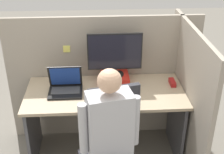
# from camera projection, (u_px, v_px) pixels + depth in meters

# --- Properties ---
(cubicle_panel_back) EXTENTS (2.05, 0.05, 1.40)m
(cubicle_panel_back) POSITION_uv_depth(u_px,v_px,m) (104.00, 79.00, 3.40)
(cubicle_panel_back) COLOR gray
(cubicle_panel_back) RESTS_ON ground
(cubicle_panel_right) EXTENTS (0.04, 1.33, 1.40)m
(cubicle_panel_right) POSITION_uv_depth(u_px,v_px,m) (187.00, 98.00, 3.06)
(cubicle_panel_right) COLOR gray
(cubicle_panel_right) RESTS_ON ground
(desk) EXTENTS (1.55, 0.69, 0.76)m
(desk) POSITION_uv_depth(u_px,v_px,m) (105.00, 107.00, 3.13)
(desk) COLOR tan
(desk) RESTS_ON ground
(paper_box) EXTENTS (0.28, 0.24, 0.09)m
(paper_box) POSITION_uv_depth(u_px,v_px,m) (115.00, 78.00, 3.20)
(paper_box) COLOR red
(paper_box) RESTS_ON desk
(monitor) EXTENTS (0.54, 0.18, 0.44)m
(monitor) POSITION_uv_depth(u_px,v_px,m) (115.00, 53.00, 3.07)
(monitor) COLOR black
(monitor) RESTS_ON paper_box
(laptop) EXTENTS (0.32, 0.26, 0.26)m
(laptop) POSITION_uv_depth(u_px,v_px,m) (65.00, 87.00, 3.02)
(laptop) COLOR black
(laptop) RESTS_ON desk
(mouse) EXTENTS (0.06, 0.04, 0.04)m
(mouse) POSITION_uv_depth(u_px,v_px,m) (91.00, 96.00, 2.93)
(mouse) COLOR silver
(mouse) RESTS_ON desk
(stapler) EXTENTS (0.05, 0.14, 0.05)m
(stapler) POSITION_uv_depth(u_px,v_px,m) (172.00, 82.00, 3.16)
(stapler) COLOR #A31919
(stapler) RESTS_ON desk
(carrot_toy) EXTENTS (0.04, 0.15, 0.04)m
(carrot_toy) POSITION_uv_depth(u_px,v_px,m) (100.00, 99.00, 2.88)
(carrot_toy) COLOR orange
(carrot_toy) RESTS_ON desk
(office_chair) EXTENTS (0.55, 0.59, 1.06)m
(office_chair) POSITION_uv_depth(u_px,v_px,m) (112.00, 149.00, 2.62)
(office_chair) COLOR #2D2D33
(office_chair) RESTS_ON ground
(person) EXTENTS (0.47, 0.48, 1.34)m
(person) POSITION_uv_depth(u_px,v_px,m) (109.00, 140.00, 2.37)
(person) COLOR #282D4C
(person) RESTS_ON ground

